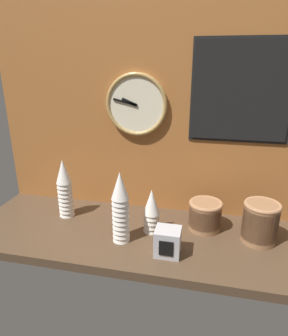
% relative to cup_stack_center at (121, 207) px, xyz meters
% --- Properties ---
extents(ground_plane, '(1.60, 0.56, 0.04)m').
position_rel_cup_stack_center_xyz_m(ground_plane, '(0.07, 0.08, -0.18)').
color(ground_plane, '#4C3826').
extents(wall_tiled_back, '(1.60, 0.03, 1.05)m').
position_rel_cup_stack_center_xyz_m(wall_tiled_back, '(0.07, 0.35, 0.37)').
color(wall_tiled_back, '#A3602D').
rests_on(wall_tiled_back, ground_plane).
extents(cup_stack_center, '(0.08, 0.08, 0.32)m').
position_rel_cup_stack_center_xyz_m(cup_stack_center, '(0.00, 0.00, 0.00)').
color(cup_stack_center, white).
rests_on(cup_stack_center, ground_plane).
extents(cup_stack_center_right, '(0.08, 0.08, 0.21)m').
position_rel_cup_stack_center_xyz_m(cup_stack_center_right, '(0.11, 0.10, -0.06)').
color(cup_stack_center_right, white).
rests_on(cup_stack_center_right, ground_plane).
extents(cup_stack_left, '(0.08, 0.08, 0.30)m').
position_rel_cup_stack_center_xyz_m(cup_stack_left, '(-0.33, 0.15, -0.01)').
color(cup_stack_left, white).
rests_on(cup_stack_left, ground_plane).
extents(bowl_stack_right, '(0.15, 0.15, 0.14)m').
position_rel_cup_stack_center_xyz_m(bowl_stack_right, '(0.35, 0.18, -0.09)').
color(bowl_stack_right, '#996B47').
rests_on(bowl_stack_right, ground_plane).
extents(bowl_stack_far_right, '(0.15, 0.15, 0.18)m').
position_rel_cup_stack_center_xyz_m(bowl_stack_far_right, '(0.58, 0.12, -0.07)').
color(bowl_stack_far_right, '#996B47').
rests_on(bowl_stack_far_right, ground_plane).
extents(wall_clock, '(0.30, 0.03, 0.30)m').
position_rel_cup_stack_center_xyz_m(wall_clock, '(-0.01, 0.32, 0.38)').
color(wall_clock, beige).
extents(menu_board, '(0.44, 0.01, 0.45)m').
position_rel_cup_stack_center_xyz_m(menu_board, '(0.47, 0.33, 0.45)').
color(menu_board, black).
extents(napkin_dispenser, '(0.10, 0.10, 0.11)m').
position_rel_cup_stack_center_xyz_m(napkin_dispenser, '(0.21, -0.05, -0.10)').
color(napkin_dispenser, '#B7B7BC').
rests_on(napkin_dispenser, ground_plane).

